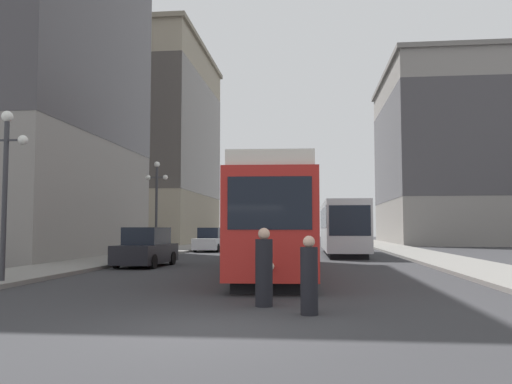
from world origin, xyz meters
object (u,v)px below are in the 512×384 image
at_px(pedestrian_crossing_near, 309,278).
at_px(lamp_post_left_far, 157,194).
at_px(parked_car_left_near, 211,240).
at_px(pedestrian_crossing_far, 264,270).
at_px(lamp_post_left_near, 6,168).
at_px(parked_car_left_mid, 146,248).
at_px(transit_bus, 343,226).
at_px(streetcar, 276,220).

distance_m(pedestrian_crossing_near, lamp_post_left_far, 23.01).
relative_size(parked_car_left_near, pedestrian_crossing_far, 2.78).
relative_size(pedestrian_crossing_near, lamp_post_left_near, 0.30).
height_order(parked_car_left_mid, lamp_post_left_far, lamp_post_left_far).
distance_m(parked_car_left_mid, lamp_post_left_far, 8.59).
bearing_deg(pedestrian_crossing_far, pedestrian_crossing_near, 143.39).
bearing_deg(transit_bus, parked_car_left_near, 154.85).
distance_m(parked_car_left_mid, lamp_post_left_near, 9.06).
xyz_separation_m(parked_car_left_near, lamp_post_left_far, (-1.90, -8.19, 3.09)).
bearing_deg(streetcar, parked_car_left_near, 105.55).
xyz_separation_m(parked_car_left_near, pedestrian_crossing_far, (6.61, -27.83, -0.01)).
xyz_separation_m(pedestrian_crossing_near, lamp_post_left_near, (-9.55, 4.52, 2.92)).
bearing_deg(parked_car_left_near, pedestrian_crossing_near, -72.67).
height_order(pedestrian_crossing_near, lamp_post_left_far, lamp_post_left_far).
xyz_separation_m(parked_car_left_mid, lamp_post_left_near, (-1.90, -8.39, 2.84)).
height_order(pedestrian_crossing_near, pedestrian_crossing_far, pedestrian_crossing_far).
distance_m(streetcar, lamp_post_left_near, 9.86).
height_order(streetcar, transit_bus, streetcar).
relative_size(pedestrian_crossing_near, lamp_post_left_far, 0.28).
relative_size(streetcar, pedestrian_crossing_near, 8.93).
height_order(streetcar, parked_car_left_near, streetcar).
bearing_deg(transit_bus, streetcar, -104.00).
height_order(parked_car_left_mid, pedestrian_crossing_far, parked_car_left_mid).
bearing_deg(streetcar, pedestrian_crossing_far, -90.51).
height_order(transit_bus, lamp_post_left_far, lamp_post_left_far).
bearing_deg(lamp_post_left_far, parked_car_left_mid, -76.28).
bearing_deg(pedestrian_crossing_near, parked_car_left_near, -47.83).
xyz_separation_m(transit_bus, lamp_post_left_near, (-11.66, -19.93, 1.73)).
bearing_deg(pedestrian_crossing_far, streetcar, -78.85).
xyz_separation_m(streetcar, transit_bus, (3.47, 14.66, -0.15)).
xyz_separation_m(pedestrian_crossing_near, lamp_post_left_far, (-9.55, 20.69, 3.18)).
relative_size(parked_car_left_mid, lamp_post_left_near, 0.82).
relative_size(parked_car_left_near, pedestrian_crossing_near, 3.06).
bearing_deg(transit_bus, pedestrian_crossing_far, -98.33).
height_order(pedestrian_crossing_near, lamp_post_left_near, lamp_post_left_near).
bearing_deg(parked_car_left_near, pedestrian_crossing_far, -74.13).
bearing_deg(pedestrian_crossing_near, lamp_post_left_far, -37.89).
height_order(parked_car_left_near, lamp_post_left_near, lamp_post_left_near).
xyz_separation_m(streetcar, pedestrian_crossing_near, (1.36, -9.79, -1.34)).
height_order(parked_car_left_near, pedestrian_crossing_far, parked_car_left_near).
relative_size(parked_car_left_mid, pedestrian_crossing_near, 2.69).
height_order(transit_bus, pedestrian_crossing_far, transit_bus).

